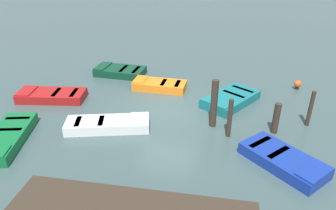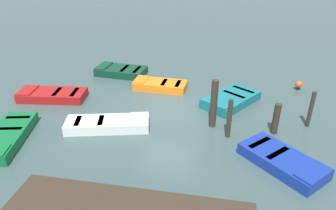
{
  "view_description": "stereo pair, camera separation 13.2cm",
  "coord_description": "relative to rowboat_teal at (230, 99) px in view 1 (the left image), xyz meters",
  "views": [
    {
      "loc": [
        -3.12,
        11.52,
        6.42
      ],
      "look_at": [
        0.0,
        0.0,
        0.35
      ],
      "focal_mm": 32.96,
      "sensor_mm": 36.0,
      "label": 1
    },
    {
      "loc": [
        -3.25,
        11.48,
        6.42
      ],
      "look_at": [
        0.0,
        0.0,
        0.35
      ],
      "focal_mm": 32.96,
      "sensor_mm": 36.0,
      "label": 2
    }
  ],
  "objects": [
    {
      "name": "mooring_piling_mid_left",
      "position": [
        0.51,
        2.24,
        0.78
      ],
      "size": [
        0.27,
        0.27,
        2.0
      ],
      "primitive_type": "cylinder",
      "color": "#33281E",
      "rests_on": "ground_plane"
    },
    {
      "name": "mooring_piling_near_left",
      "position": [
        -0.17,
        2.87,
        0.57
      ],
      "size": [
        0.18,
        0.18,
        1.56
      ],
      "primitive_type": "cylinder",
      "color": "#33281E",
      "rests_on": "ground_plane"
    },
    {
      "name": "rowboat_red",
      "position": [
        8.22,
        1.82,
        -0.0
      ],
      "size": [
        3.27,
        1.9,
        0.46
      ],
      "rotation": [
        0.0,
        0.0,
        0.22
      ],
      "color": "maroon",
      "rests_on": "ground_plane"
    },
    {
      "name": "rowboat_orange",
      "position": [
        3.64,
        -0.7,
        0.0
      ],
      "size": [
        2.67,
        1.25,
        0.46
      ],
      "rotation": [
        0.0,
        0.0,
        0.04
      ],
      "color": "orange",
      "rests_on": "ground_plane"
    },
    {
      "name": "mooring_piling_far_left",
      "position": [
        -1.88,
        2.11,
        0.41
      ],
      "size": [
        0.25,
        0.25,
        1.25
      ],
      "primitive_type": "cylinder",
      "color": "#33281E",
      "rests_on": "ground_plane"
    },
    {
      "name": "rowboat_white",
      "position": [
        4.46,
        3.58,
        -0.0
      ],
      "size": [
        3.42,
        2.06,
        0.46
      ],
      "rotation": [
        0.0,
        0.0,
        3.47
      ],
      "color": "silver",
      "rests_on": "ground_plane"
    },
    {
      "name": "rowboat_teal",
      "position": [
        0.0,
        0.0,
        0.0
      ],
      "size": [
        2.68,
        3.19,
        0.46
      ],
      "rotation": [
        0.0,
        0.0,
        1.06
      ],
      "color": "#14666B",
      "rests_on": "ground_plane"
    },
    {
      "name": "marker_buoy",
      "position": [
        -3.15,
        -2.51,
        0.07
      ],
      "size": [
        0.36,
        0.36,
        0.48
      ],
      "color": "#262626",
      "rests_on": "ground_plane"
    },
    {
      "name": "rowboat_green",
      "position": [
        7.66,
        5.44,
        -0.0
      ],
      "size": [
        2.13,
        3.37,
        0.46
      ],
      "rotation": [
        0.0,
        0.0,
        1.89
      ],
      "color": "#0F602D",
      "rests_on": "ground_plane"
    },
    {
      "name": "rowboat_dark_green",
      "position": [
        6.37,
        -2.04,
        0.0
      ],
      "size": [
        2.73,
        1.48,
        0.46
      ],
      "rotation": [
        0.0,
        0.0,
        0.01
      ],
      "color": "#0C3823",
      "rests_on": "ground_plane"
    },
    {
      "name": "mooring_piling_far_right",
      "position": [
        -3.19,
        1.21,
        0.54
      ],
      "size": [
        0.16,
        0.16,
        1.52
      ],
      "primitive_type": "cylinder",
      "color": "#33281E",
      "rests_on": "ground_plane"
    },
    {
      "name": "ground_plane",
      "position": [
        2.56,
        1.6,
        -0.22
      ],
      "size": [
        80.0,
        80.0,
        0.0
      ],
      "primitive_type": "plane",
      "color": "#384C4C"
    },
    {
      "name": "rowboat_blue",
      "position": [
        -2.09,
        4.2,
        0.0
      ],
      "size": [
        2.97,
        2.74,
        0.46
      ],
      "rotation": [
        0.0,
        0.0,
        2.47
      ],
      "color": "navy",
      "rests_on": "ground_plane"
    }
  ]
}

